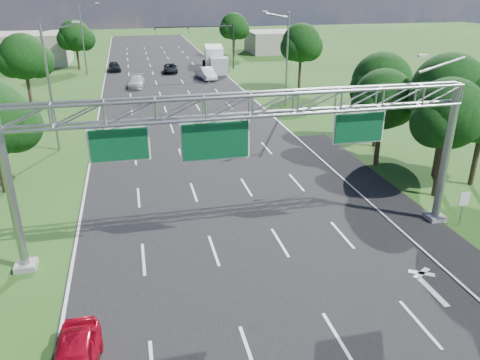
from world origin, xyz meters
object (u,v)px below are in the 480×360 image
object	(u,v)px
regulatory_sign	(464,202)
traffic_signal	(211,36)
sign_gantry	(252,117)
box_truck	(215,59)

from	to	relation	value
regulatory_sign	traffic_signal	xyz separation A→B (m)	(-4.92, 54.02, 3.66)
sign_gantry	regulatory_sign	world-z (taller)	sign_gantry
regulatory_sign	traffic_signal	world-z (taller)	traffic_signal
sign_gantry	traffic_signal	bearing A→B (deg)	82.32
sign_gantry	box_truck	xyz separation A→B (m)	(7.67, 52.81, -5.19)
traffic_signal	box_truck	world-z (taller)	traffic_signal
traffic_signal	box_truck	bearing A→B (deg)	-20.30
sign_gantry	box_truck	size ratio (longest dim) A/B	2.44
box_truck	regulatory_sign	bearing A→B (deg)	-77.67
regulatory_sign	box_truck	distance (m)	54.01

